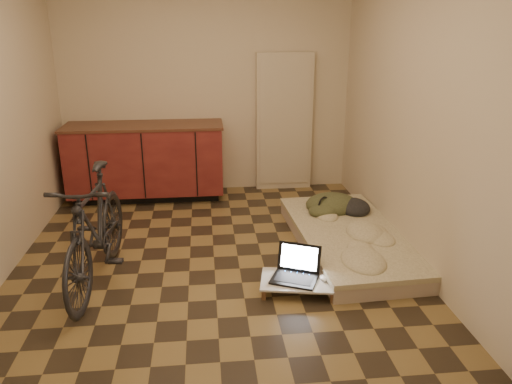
{
  "coord_description": "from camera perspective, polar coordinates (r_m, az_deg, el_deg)",
  "views": [
    {
      "loc": [
        -0.05,
        -4.15,
        2.06
      ],
      "look_at": [
        0.41,
        0.2,
        0.55
      ],
      "focal_mm": 35.0,
      "sensor_mm": 36.0,
      "label": 1
    }
  ],
  "objects": [
    {
      "name": "room_shell",
      "position": [
        4.22,
        -5.32,
        8.58
      ],
      "size": [
        3.5,
        4.0,
        2.6
      ],
      "color": "brown",
      "rests_on": "ground"
    },
    {
      "name": "cabinets",
      "position": [
        6.11,
        -12.44,
        3.47
      ],
      "size": [
        1.84,
        0.62,
        0.91
      ],
      "color": "black",
      "rests_on": "ground"
    },
    {
      "name": "appliance_panel",
      "position": [
        6.29,
        3.23,
        7.93
      ],
      "size": [
        0.7,
        0.1,
        1.7
      ],
      "primitive_type": "cube",
      "color": "beige",
      "rests_on": "ground"
    },
    {
      "name": "bicycle",
      "position": [
        4.19,
        -17.94,
        -3.43
      ],
      "size": [
        0.62,
        1.67,
        1.06
      ],
      "primitive_type": "imported",
      "rotation": [
        0.0,
        0.0,
        -0.09
      ],
      "color": "black",
      "rests_on": "ground"
    },
    {
      "name": "futon",
      "position": [
        4.87,
        10.65,
        -5.25
      ],
      "size": [
        1.05,
        2.02,
        0.17
      ],
      "rotation": [
        0.0,
        0.0,
        0.05
      ],
      "color": "#B7A592",
      "rests_on": "ground"
    },
    {
      "name": "clothing_pile",
      "position": [
        5.3,
        9.35,
        -0.77
      ],
      "size": [
        0.61,
        0.52,
        0.23
      ],
      "primitive_type": null,
      "rotation": [
        0.0,
        0.0,
        0.05
      ],
      "color": "#3B4025",
      "rests_on": "futon"
    },
    {
      "name": "headphones",
      "position": [
        5.21,
        7.87,
        -1.53
      ],
      "size": [
        0.3,
        0.3,
        0.15
      ],
      "primitive_type": null,
      "rotation": [
        0.0,
        0.0,
        0.66
      ],
      "color": "black",
      "rests_on": "futon"
    },
    {
      "name": "lap_desk",
      "position": [
        4.07,
        4.82,
        -10.08
      ],
      "size": [
        0.65,
        0.48,
        0.1
      ],
      "rotation": [
        0.0,
        0.0,
        -0.18
      ],
      "color": "brown",
      "rests_on": "ground"
    },
    {
      "name": "laptop",
      "position": [
        4.07,
        4.59,
        -9.05
      ],
      "size": [
        0.45,
        0.43,
        0.24
      ],
      "rotation": [
        0.0,
        0.0,
        -0.43
      ],
      "color": "black",
      "rests_on": "lap_desk"
    },
    {
      "name": "mouse",
      "position": [
        4.07,
        7.74,
        -9.72
      ],
      "size": [
        0.06,
        0.1,
        0.03
      ],
      "primitive_type": "ellipsoid",
      "rotation": [
        0.0,
        0.0,
        0.01
      ],
      "color": "white",
      "rests_on": "lap_desk"
    }
  ]
}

